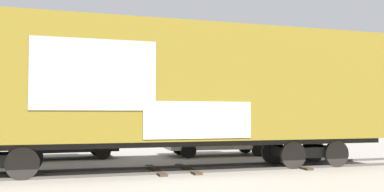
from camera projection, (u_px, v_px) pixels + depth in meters
name	position (u px, v px, depth m)	size (l,w,h in m)	color
ground_plane	(163.00, 171.00, 13.21)	(260.00, 260.00, 0.00)	gray
track	(183.00, 169.00, 13.40)	(60.01, 3.00, 0.08)	#4C4742
freight_car	(166.00, 86.00, 13.36)	(15.71, 2.95, 4.91)	olive
hillside	(93.00, 100.00, 70.66)	(144.50, 34.46, 13.75)	slate
parked_car_black	(63.00, 138.00, 17.00)	(4.33, 2.25, 1.67)	black
parked_car_silver	(217.00, 136.00, 18.38)	(4.75, 1.92, 1.68)	#B7BABF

